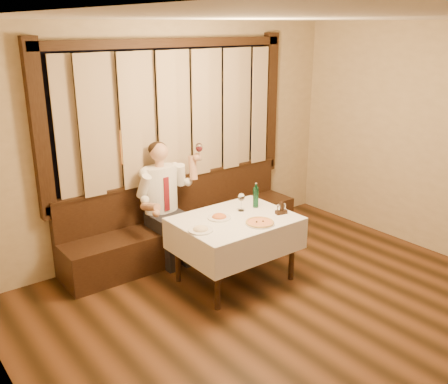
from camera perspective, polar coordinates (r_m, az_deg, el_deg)
room at (r=4.67m, az=6.94°, el=2.92°), size 5.01×6.01×2.81m
banquette at (r=6.36m, az=-4.52°, el=-4.01°), size 3.20×0.61×0.94m
dining_table at (r=5.46m, az=1.28°, el=-4.00°), size 1.27×0.97×0.76m
pizza at (r=5.27m, az=4.11°, el=-3.51°), size 0.32×0.32×0.03m
pasta_red at (r=5.40m, az=-0.55°, el=-2.67°), size 0.26×0.26×0.09m
pasta_cream at (r=5.08m, az=-2.70°, el=-4.09°), size 0.26×0.26×0.09m
green_bottle at (r=5.71m, az=3.65°, el=-0.56°), size 0.06×0.06×0.29m
table_wine_glass at (r=5.58m, az=1.99°, el=-0.68°), size 0.08×0.08×0.21m
cruet_caddy at (r=5.56m, az=6.56°, el=-2.03°), size 0.14×0.09×0.14m
seated_man at (r=5.94m, az=-6.81°, el=-0.26°), size 0.81×0.61×1.46m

